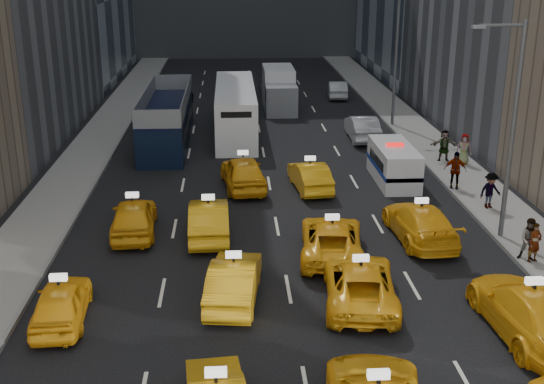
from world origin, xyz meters
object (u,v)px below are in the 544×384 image
Objects in this scene: double_decker at (167,118)px; pedestrian_0 at (535,242)px; city_bus at (235,110)px; nypd_van at (394,164)px; box_truck at (279,89)px.

double_decker is 7.34× the size of pedestrian_0.
city_bus is (4.33, 2.49, -0.10)m from double_decker.
nypd_van is 19.01m from box_truck.
double_decker is at bearing 109.72° from pedestrian_0.
double_decker reaches higher than city_bus.
nypd_van is 0.40× the size of city_bus.
box_truck reaches higher than nypd_van.
city_bus reaches higher than pedestrian_0.
city_bus is at bearing 97.99° from pedestrian_0.
double_decker reaches higher than pedestrian_0.
nypd_van is 0.71× the size of box_truck.
double_decker is 0.94× the size of city_bus.
city_bus reaches higher than box_truck.
box_truck reaches higher than pedestrian_0.
box_truck is at bearing 85.51° from pedestrian_0.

